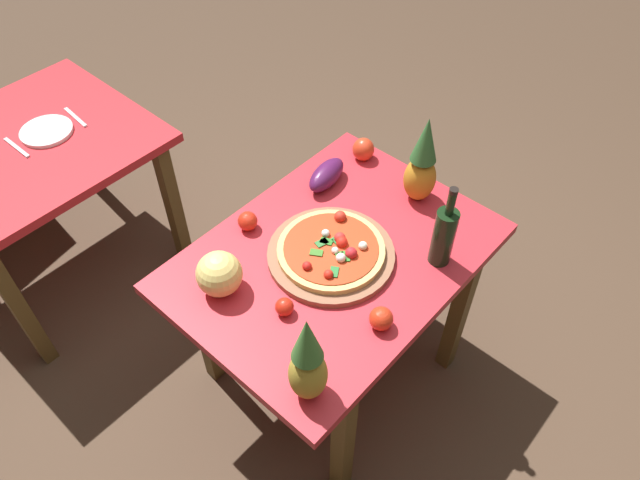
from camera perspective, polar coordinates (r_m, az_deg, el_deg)
The scene contains 17 objects.
ground_plane at distance 2.72m, azimuth 1.08°, elevation -11.96°, with size 10.00×10.00×0.00m, color #4C3828.
display_table at distance 2.17m, azimuth 1.32°, elevation -3.15°, with size 1.11×0.82×0.77m.
background_table at distance 2.89m, azimuth -25.88°, elevation 6.59°, with size 0.99×0.89×0.77m.
pizza_board at distance 2.07m, azimuth 1.03°, elevation -1.38°, with size 0.44×0.44×0.03m, color brown.
pizza at distance 2.05m, azimuth 1.13°, elevation -0.86°, with size 0.37×0.37×0.06m.
wine_bottle at distance 2.02m, azimuth 11.73°, elevation 0.44°, with size 0.08×0.08×0.33m.
pineapple_left at distance 1.65m, azimuth -1.19°, elevation -11.64°, with size 0.11×0.11×0.36m.
pineapple_right at distance 2.21m, azimuth 9.72°, elevation 7.13°, with size 0.12×0.12×0.37m.
melon at distance 1.96m, azimuth -9.60°, elevation -3.21°, with size 0.15×0.15×0.15m, color #EBD16F.
bell_pepper at distance 2.44m, azimuth 4.16°, elevation 8.63°, with size 0.09×0.09×0.10m, color red.
eggplant at distance 2.32m, azimuth 0.63°, elevation 6.24°, with size 0.20×0.09×0.09m, color #4C1748.
tomato_beside_pepper at distance 1.92m, azimuth -3.42°, elevation -6.39°, with size 0.06×0.06×0.06m, color red.
tomato_by_bottle at distance 2.16m, azimuth -6.93°, elevation 1.80°, with size 0.07×0.07×0.07m, color red.
tomato_at_corner at distance 1.89m, azimuth 5.86°, elevation -7.48°, with size 0.08×0.08×0.08m, color red.
dinner_plate at distance 2.84m, azimuth -24.66°, elevation 9.42°, with size 0.22×0.22×0.02m, color white.
fork_utensil at distance 2.81m, azimuth -26.99°, elevation 7.87°, with size 0.02×0.18×0.01m, color silver.
knife_utensil at distance 2.88m, azimuth -22.33°, elevation 10.79°, with size 0.02×0.18×0.01m, color silver.
Camera 1 is at (-1.05, -0.87, 2.35)m, focal length 33.51 mm.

